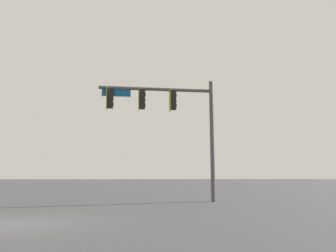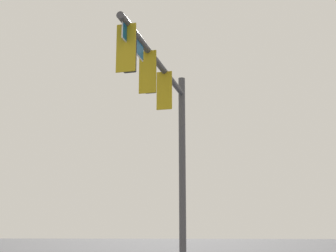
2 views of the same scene
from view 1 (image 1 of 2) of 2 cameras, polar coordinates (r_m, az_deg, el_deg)
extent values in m
plane|color=#38383A|center=(11.30, -25.35, -15.24)|extent=(400.00, 400.00, 0.00)
cylinder|color=#47474C|center=(19.73, 7.70, -2.42)|extent=(0.25, 0.25, 7.21)
cylinder|color=#47474C|center=(19.70, -2.08, 6.41)|extent=(6.76, 0.28, 0.20)
cube|color=gold|center=(19.63, 0.31, 4.45)|extent=(0.04, 0.52, 1.30)
cube|color=black|center=(19.65, 0.86, 4.43)|extent=(0.36, 0.32, 1.10)
cylinder|color=black|center=(19.80, 0.86, 6.15)|extent=(0.04, 0.04, 0.12)
cylinder|color=#340503|center=(19.76, 1.44, 5.34)|extent=(0.03, 0.22, 0.22)
cylinder|color=yellow|center=(19.68, 1.44, 4.41)|extent=(0.03, 0.22, 0.22)
cylinder|color=black|center=(19.61, 1.44, 3.47)|extent=(0.03, 0.22, 0.22)
cube|color=gold|center=(19.47, -5.13, 4.59)|extent=(0.04, 0.52, 1.30)
cube|color=black|center=(19.48, -4.57, 4.58)|extent=(0.36, 0.32, 1.10)
cylinder|color=black|center=(19.63, -4.55, 6.31)|extent=(0.04, 0.04, 0.12)
cylinder|color=#340503|center=(19.57, -3.97, 5.51)|extent=(0.03, 0.22, 0.22)
cylinder|color=yellow|center=(19.49, -3.98, 4.57)|extent=(0.03, 0.22, 0.22)
cylinder|color=black|center=(19.41, -3.99, 3.62)|extent=(0.03, 0.22, 0.22)
cube|color=gold|center=(19.49, -10.62, 4.70)|extent=(0.04, 0.52, 1.30)
cube|color=black|center=(19.48, -10.06, 4.69)|extent=(0.36, 0.32, 1.10)
cylinder|color=black|center=(19.63, -10.01, 6.42)|extent=(0.04, 0.04, 0.12)
cylinder|color=#340503|center=(19.55, -9.44, 5.62)|extent=(0.03, 0.22, 0.22)
cylinder|color=yellow|center=(19.47, -9.47, 4.68)|extent=(0.03, 0.22, 0.22)
cylinder|color=black|center=(19.40, -9.49, 3.73)|extent=(0.03, 0.22, 0.22)
cube|color=#0A4C7F|center=(19.55, -9.00, 5.72)|extent=(1.65, 0.06, 0.40)
cube|color=white|center=(19.55, -9.00, 5.72)|extent=(1.71, 0.04, 0.46)
camera|label=2|loc=(19.02, -45.42, -6.68)|focal=50.00mm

